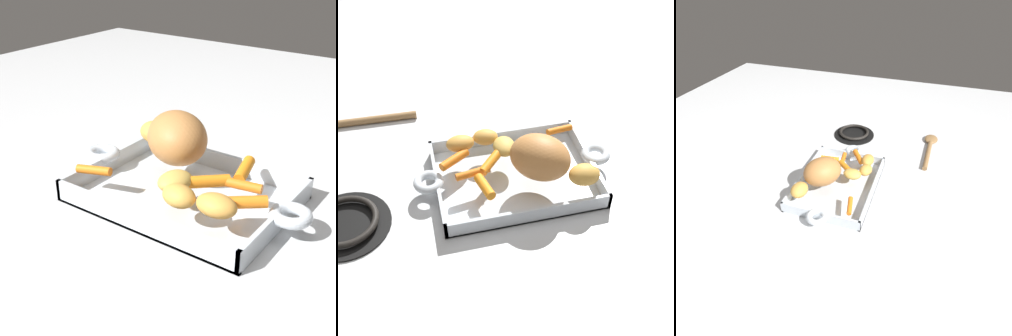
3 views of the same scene
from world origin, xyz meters
The scene contains 14 objects.
ground_plane centered at (0.00, 0.00, 0.00)m, with size 2.17×2.17×0.00m, color silver.
roasting_dish centered at (0.00, 0.00, 0.01)m, with size 0.42×0.25×0.04m.
pork_roast centered at (0.04, -0.04, 0.09)m, with size 0.12×0.10×0.09m, color #B6773E.
baby_carrot_center_left centered at (-0.05, 0.01, 0.05)m, with size 0.02×0.02×0.07m, color orange.
baby_carrot_short centered at (0.12, 0.08, 0.05)m, with size 0.01×0.01×0.06m, color orange.
baby_carrot_center_right centered at (-0.07, -0.06, 0.05)m, with size 0.02×0.02×0.06m, color orange.
baby_carrot_long centered at (-0.12, 0.04, 0.05)m, with size 0.02×0.02×0.07m, color orange.
baby_carrot_northeast centered at (-0.09, -0.01, 0.05)m, with size 0.02×0.02×0.07m, color orange.
potato_whole centered at (-0.01, 0.05, 0.06)m, with size 0.06×0.05×0.03m, color gold.
potato_corner centered at (-0.04, 0.08, 0.06)m, with size 0.05×0.04×0.03m, color gold.
potato_golden_small centered at (0.12, -0.08, 0.06)m, with size 0.06×0.05×0.04m, color gold.
potato_near_roast centered at (-0.10, 0.07, 0.06)m, with size 0.06×0.04×0.03m, color gold.
stove_burner_rear centered at (-0.35, -0.05, 0.01)m, with size 0.17×0.17×0.02m.
serving_spoon centered at (-0.34, 0.27, 0.01)m, with size 0.25×0.05×0.02m.
Camera 3 is at (0.68, 0.25, 0.63)m, focal length 30.15 mm.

